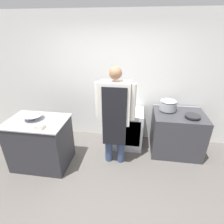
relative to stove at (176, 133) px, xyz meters
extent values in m
plane|color=#5B5651|center=(-1.28, -1.40, -0.43)|extent=(14.00, 14.00, 0.00)
cube|color=white|center=(-1.28, 0.45, 0.92)|extent=(8.00, 0.05, 2.70)
cube|color=#2D2D33|center=(-2.54, -0.75, 0.02)|extent=(0.99, 0.70, 0.90)
cube|color=#9EA0A8|center=(-2.54, -0.75, 0.48)|extent=(1.03, 0.73, 0.02)
cube|color=#38383D|center=(0.00, 0.00, 0.00)|extent=(0.97, 0.75, 0.86)
cube|color=#9EA0A8|center=(0.00, -0.36, 0.27)|extent=(0.89, 0.03, 0.10)
cube|color=#9EA0A8|center=(0.00, 0.36, 0.44)|extent=(0.97, 0.03, 0.02)
cube|color=silver|center=(-1.00, 0.10, -0.02)|extent=(0.63, 0.61, 0.82)
cube|color=silver|center=(-1.00, -0.19, 0.02)|extent=(0.54, 0.02, 0.57)
cylinder|color=#38476B|center=(-1.32, -0.49, -0.01)|extent=(0.14, 0.14, 0.84)
cylinder|color=#38476B|center=(-1.09, -0.49, -0.01)|extent=(0.14, 0.14, 0.84)
cube|color=silver|center=(-1.20, -0.49, 0.78)|extent=(0.51, 0.22, 0.75)
cube|color=black|center=(-1.20, -0.61, 0.56)|extent=(0.41, 0.02, 1.07)
cylinder|color=silver|center=(-1.50, -0.49, 0.82)|extent=(0.09, 0.09, 0.64)
cylinder|color=silver|center=(-0.90, -0.49, 0.82)|extent=(0.09, 0.09, 0.64)
sphere|color=#9E7051|center=(-1.20, -0.49, 1.29)|extent=(0.21, 0.21, 0.21)
cone|color=#9EA0A8|center=(-2.61, -0.70, 0.53)|extent=(0.34, 0.34, 0.08)
cube|color=silver|center=(-2.33, -0.98, 0.52)|extent=(0.13, 0.13, 0.07)
cylinder|color=#9EA0A8|center=(-0.22, 0.13, 0.53)|extent=(0.33, 0.33, 0.16)
ellipsoid|color=#9EA0A8|center=(-0.22, 0.13, 0.64)|extent=(0.32, 0.32, 0.06)
cylinder|color=#262628|center=(0.19, -0.13, 0.47)|extent=(0.28, 0.28, 0.04)
camera|label=1|loc=(-0.86, -3.18, 1.91)|focal=28.00mm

